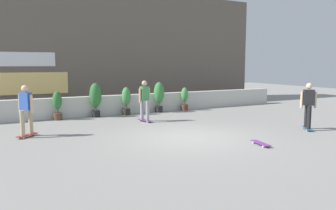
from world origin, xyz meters
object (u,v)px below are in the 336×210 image
object	(u,v)px
skater_far_left	(26,108)
skater_by_wall_left	(145,99)
skateboard_near_camera	(261,143)
potted_plant_1	(95,97)
potted_plant_0	(57,104)
skater_mid_plaza	(308,104)
potted_plant_4	(185,98)
potted_plant_3	(159,95)
potted_plant_2	(126,100)

from	to	relation	value
skater_far_left	skater_by_wall_left	size ratio (longest dim) A/B	1.00
skateboard_near_camera	potted_plant_1	bearing A→B (deg)	110.92
skater_far_left	potted_plant_0	bearing A→B (deg)	63.77
skater_mid_plaza	skateboard_near_camera	bearing A→B (deg)	-163.33
skater_far_left	skater_mid_plaza	size ratio (longest dim) A/B	1.00
potted_plant_0	skater_mid_plaza	world-z (taller)	skater_mid_plaza
skater_mid_plaza	skater_far_left	bearing A→B (deg)	159.08
potted_plant_4	skateboard_near_camera	size ratio (longest dim) A/B	1.43
skater_far_left	skater_mid_plaza	bearing A→B (deg)	-20.92
potted_plant_1	skater_mid_plaza	xyz separation A→B (m)	(5.92, -6.45, 0.05)
potted_plant_0	potted_plant_3	xyz separation A→B (m)	(4.80, 0.00, 0.20)
potted_plant_2	potted_plant_4	world-z (taller)	potted_plant_2
potted_plant_2	skateboard_near_camera	world-z (taller)	potted_plant_2
potted_plant_3	potted_plant_4	size ratio (longest dim) A/B	1.26
potted_plant_0	potted_plant_3	bearing A→B (deg)	0.00
potted_plant_4	skater_far_left	size ratio (longest dim) A/B	0.69
potted_plant_2	potted_plant_4	distance (m)	3.16
potted_plant_2	skater_far_left	world-z (taller)	skater_far_left
skater_far_left	potted_plant_1	bearing A→B (deg)	43.82
potted_plant_1	skater_mid_plaza	world-z (taller)	skater_mid_plaza
potted_plant_4	skater_mid_plaza	xyz separation A→B (m)	(1.31, -6.45, 0.32)
skater_by_wall_left	skater_mid_plaza	distance (m)	6.22
potted_plant_0	skater_by_wall_left	xyz separation A→B (m)	(3.08, -2.13, 0.28)
potted_plant_1	potted_plant_2	distance (m)	1.46
potted_plant_1	skater_by_wall_left	bearing A→B (deg)	-55.91
potted_plant_0	skateboard_near_camera	size ratio (longest dim) A/B	1.49
potted_plant_2	skater_far_left	xyz separation A→B (m)	(-4.57, -2.99, 0.22)
potted_plant_4	skater_mid_plaza	distance (m)	6.59
skateboard_near_camera	skater_far_left	bearing A→B (deg)	143.56
potted_plant_2	skater_mid_plaza	bearing A→B (deg)	-55.26
potted_plant_2	potted_plant_0	bearing A→B (deg)	-180.00
potted_plant_2	skater_far_left	size ratio (longest dim) A/B	0.76
potted_plant_1	skater_far_left	size ratio (longest dim) A/B	0.90
potted_plant_3	skater_by_wall_left	xyz separation A→B (m)	(-1.71, -2.13, 0.08)
skater_by_wall_left	skateboard_near_camera	distance (m)	5.49
potted_plant_3	skater_by_wall_left	size ratio (longest dim) A/B	0.88
potted_plant_1	skater_far_left	world-z (taller)	skater_far_left
potted_plant_4	skateboard_near_camera	xyz separation A→B (m)	(-1.79, -7.37, -0.55)
potted_plant_0	skateboard_near_camera	bearing A→B (deg)	-58.82
potted_plant_2	skateboard_near_camera	bearing A→B (deg)	-79.49
potted_plant_0	potted_plant_1	distance (m)	1.66
potted_plant_3	skateboard_near_camera	size ratio (longest dim) A/B	1.81
skateboard_near_camera	potted_plant_4	bearing A→B (deg)	76.34
potted_plant_1	skateboard_near_camera	xyz separation A→B (m)	(2.82, -7.37, -0.83)
potted_plant_4	potted_plant_1	bearing A→B (deg)	-180.00
potted_plant_0	skater_by_wall_left	size ratio (longest dim) A/B	0.73
potted_plant_4	skateboard_near_camera	distance (m)	7.61
potted_plant_2	skater_by_wall_left	size ratio (longest dim) A/B	0.76
skater_far_left	skateboard_near_camera	xyz separation A→B (m)	(5.94, -4.38, -0.88)
potted_plant_0	skater_far_left	distance (m)	3.35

